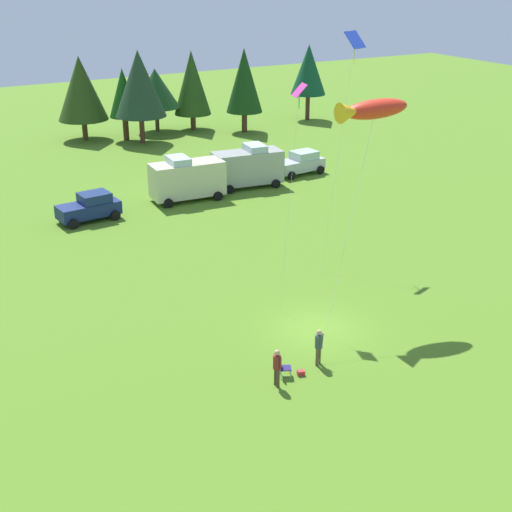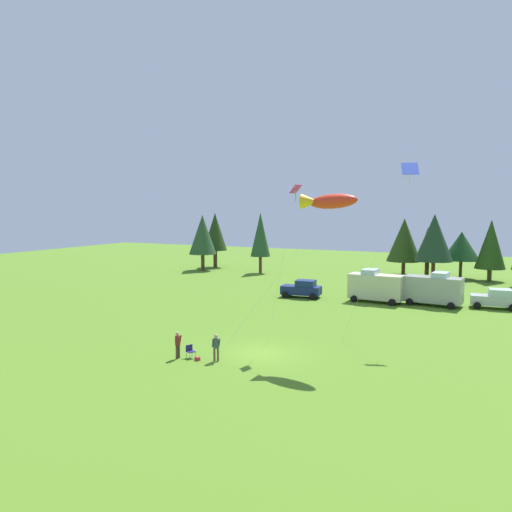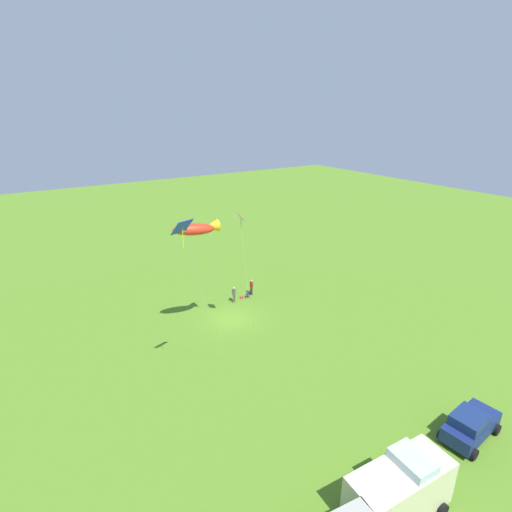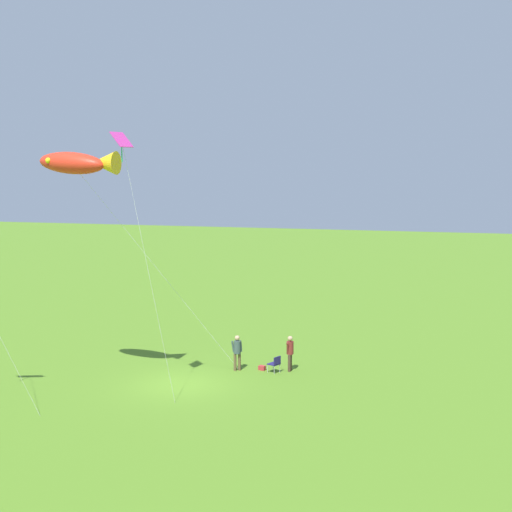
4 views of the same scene
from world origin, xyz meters
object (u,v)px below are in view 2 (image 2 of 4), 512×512
object	(u,v)px
car_navy_hatch	(302,289)
van_motorhome_grey	(433,289)
car_silver_compact	(496,299)
kite_diamond_blue	(409,173)
person_spectator	(178,343)
folding_chair	(190,350)
van_camper_beige	(376,286)
person_kite_flyer	(216,345)
kite_large_fish	(327,201)
backpack_on_grass	(197,359)
kite_diamond_rainbow	(295,195)

from	to	relation	value
car_navy_hatch	van_motorhome_grey	xyz separation A→B (m)	(13.19, 1.52, 0.69)
car_silver_compact	kite_diamond_blue	size ratio (longest dim) A/B	0.34
person_spectator	kite_diamond_blue	xyz separation A→B (m)	(12.09, 11.86, 11.12)
folding_chair	car_silver_compact	world-z (taller)	car_silver_compact
folding_chair	kite_diamond_blue	world-z (taller)	kite_diamond_blue
car_navy_hatch	van_camper_beige	distance (m)	7.77
person_spectator	van_camper_beige	bearing A→B (deg)	77.87
van_motorhome_grey	car_silver_compact	xyz separation A→B (m)	(5.55, 0.99, -0.69)
person_kite_flyer	kite_large_fish	distance (m)	11.56
person_kite_flyer	van_motorhome_grey	size ratio (longest dim) A/B	0.31
car_silver_compact	kite_large_fish	world-z (taller)	kite_large_fish
folding_chair	person_spectator	distance (m)	0.95
backpack_on_grass	car_silver_compact	xyz separation A→B (m)	(16.83, 26.31, 0.84)
person_spectator	van_camper_beige	world-z (taller)	van_camper_beige
kite_diamond_rainbow	kite_diamond_blue	size ratio (longest dim) A/B	0.87
backpack_on_grass	van_camper_beige	world-z (taller)	van_camper_beige
van_camper_beige	kite_diamond_blue	world-z (taller)	kite_diamond_blue
person_kite_flyer	backpack_on_grass	xyz separation A→B (m)	(-1.15, -0.38, -0.91)
person_spectator	backpack_on_grass	xyz separation A→B (m)	(1.34, 0.20, -0.91)
car_silver_compact	folding_chair	bearing A→B (deg)	-129.08
car_silver_compact	van_motorhome_grey	bearing A→B (deg)	-174.96
person_kite_flyer	folding_chair	size ratio (longest dim) A/B	2.12
person_kite_flyer	folding_chair	xyz separation A→B (m)	(-1.87, -0.10, -0.53)
folding_chair	kite_diamond_rainbow	size ratio (longest dim) A/B	0.07
folding_chair	car_navy_hatch	bearing A→B (deg)	119.04
person_spectator	kite_diamond_rainbow	xyz separation A→B (m)	(5.21, 6.90, 9.46)
person_kite_flyer	van_camper_beige	size ratio (longest dim) A/B	0.31
folding_chair	backpack_on_grass	world-z (taller)	folding_chair
car_navy_hatch	kite_diamond_rainbow	distance (m)	20.42
person_kite_flyer	car_silver_compact	bearing A→B (deg)	118.98
backpack_on_grass	folding_chair	bearing A→B (deg)	158.95
person_spectator	kite_large_fish	size ratio (longest dim) A/B	0.16
van_motorhome_grey	car_silver_compact	bearing A→B (deg)	16.86
backpack_on_grass	kite_diamond_blue	bearing A→B (deg)	47.32
folding_chair	van_motorhome_grey	xyz separation A→B (m)	(12.01, 25.04, 1.16)
kite_diamond_blue	backpack_on_grass	bearing A→B (deg)	-132.68
person_kite_flyer	van_camper_beige	world-z (taller)	van_camper_beige
folding_chair	kite_diamond_blue	distance (m)	19.92
car_silver_compact	van_camper_beige	bearing A→B (deg)	-176.58
kite_large_fish	car_silver_compact	bearing A→B (deg)	64.84
car_navy_hatch	kite_diamond_blue	xyz separation A→B (m)	(12.66, -12.14, 11.19)
person_spectator	van_camper_beige	size ratio (longest dim) A/B	0.31
backpack_on_grass	kite_diamond_blue	xyz separation A→B (m)	(10.75, 11.66, 12.03)
van_motorhome_grey	person_spectator	bearing A→B (deg)	-109.58
kite_large_fish	person_spectator	bearing A→B (deg)	-147.65
car_silver_compact	backpack_on_grass	bearing A→B (deg)	-127.69
van_camper_beige	car_silver_compact	world-z (taller)	van_camper_beige
backpack_on_grass	kite_diamond_rainbow	distance (m)	12.94
car_silver_compact	person_kite_flyer	bearing A→B (deg)	-126.24
car_navy_hatch	van_camper_beige	bearing A→B (deg)	0.60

